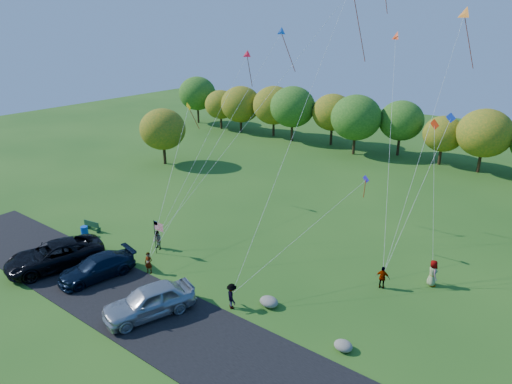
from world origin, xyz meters
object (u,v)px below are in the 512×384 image
trash_barrel (85,231)px  flyer_c (232,296)px  flyer_a (149,263)px  park_bench (92,226)px  flyer_d (383,278)px  minivan_silver (149,301)px  flyer_b (157,240)px  minivan_dark (55,255)px  minivan_navy (97,267)px  flyer_e (433,273)px

trash_barrel → flyer_c: bearing=-1.3°
flyer_a → park_bench: 9.43m
park_bench → flyer_c: bearing=-14.6°
flyer_a → flyer_d: size_ratio=1.00×
flyer_a → minivan_silver: bearing=-60.4°
flyer_b → flyer_d: flyer_d is taller
minivan_dark → flyer_a: (6.03, 3.58, -0.20)m
minivan_dark → minivan_silver: 9.96m
minivan_dark → flyer_d: minivan_dark is taller
minivan_navy → flyer_c: (9.80, 2.93, 0.02)m
minivan_dark → flyer_e: size_ratio=3.60×
flyer_c → flyer_d: (6.60, 7.82, -0.05)m
minivan_navy → flyer_a: same height
flyer_d → park_bench: flyer_d is taller
flyer_c → park_bench: bearing=30.1°
flyer_e → minivan_dark: bearing=83.4°
flyer_b → flyer_d: 17.14m
park_bench → trash_barrel: 1.10m
minivan_silver → flyer_e: 18.72m
minivan_dark → flyer_d: 23.24m
flyer_a → flyer_b: 3.61m
flyer_c → flyer_d: 10.24m
flyer_a → minivan_navy: bearing=-152.4°
minivan_navy → trash_barrel: 7.31m
flyer_d → park_bench: 24.18m
minivan_dark → flyer_c: (13.47, 3.89, -0.15)m
minivan_silver → flyer_b: bearing=155.6°
minivan_silver → flyer_d: minivan_silver is taller
minivan_dark → flyer_b: size_ratio=4.31×
flyer_e → flyer_c: bearing=99.6°
minivan_dark → minivan_navy: bearing=32.6°
minivan_silver → flyer_a: size_ratio=3.50×
flyer_d → flyer_e: 3.48m
flyer_a → park_bench: flyer_a is taller
minivan_navy → park_bench: bearing=160.0°
minivan_navy → trash_barrel: (-6.51, 3.30, -0.39)m
flyer_e → trash_barrel: (-25.46, -9.82, -0.50)m
flyer_e → flyer_b: bearing=73.7°
flyer_a → trash_barrel: bearing=155.2°
minivan_silver → flyer_e: minivan_silver is taller
minivan_navy → minivan_silver: minivan_silver is taller
flyer_d → minivan_silver: bearing=37.9°
minivan_silver → flyer_a: 5.12m
flyer_b → park_bench: (-7.01, -1.11, -0.29)m
flyer_d → minivan_dark: bearing=19.7°
park_bench → flyer_e: bearing=9.0°
minivan_silver → flyer_c: 5.03m
flyer_c → trash_barrel: bearing=33.6°
minivan_silver → flyer_c: minivan_silver is taller
minivan_navy → flyer_d: size_ratio=3.30×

